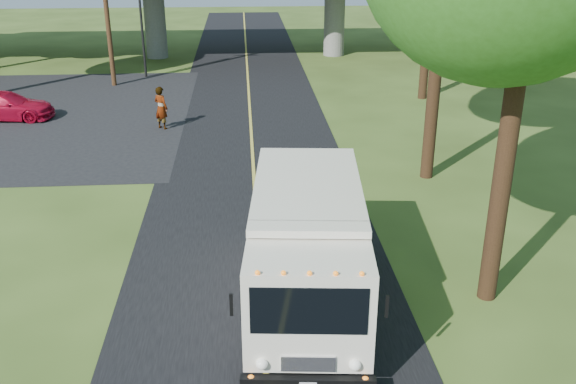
{
  "coord_description": "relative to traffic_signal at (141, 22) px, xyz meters",
  "views": [
    {
      "loc": [
        -0.31,
        -12.1,
        8.47
      ],
      "look_at": [
        0.85,
        4.14,
        1.6
      ],
      "focal_mm": 40.0,
      "sensor_mm": 36.0,
      "label": 1
    }
  ],
  "objects": [
    {
      "name": "parking_lot",
      "position": [
        -5.0,
        -8.0,
        -3.19
      ],
      "size": [
        16.0,
        18.0,
        0.01
      ],
      "primitive_type": "cube",
      "color": "black",
      "rests_on": "ground"
    },
    {
      "name": "lane_line",
      "position": [
        6.0,
        -16.0,
        -3.17
      ],
      "size": [
        0.12,
        90.0,
        0.01
      ],
      "primitive_type": "cube",
      "color": "gold",
      "rests_on": "road"
    },
    {
      "name": "red_sedan",
      "position": [
        -5.3,
        -8.39,
        -2.57
      ],
      "size": [
        4.47,
        2.05,
        1.27
      ],
      "primitive_type": "imported",
      "rotation": [
        0.0,
        0.0,
        1.51
      ],
      "color": "#B60B29",
      "rests_on": "ground"
    },
    {
      "name": "pedestrian",
      "position": [
        2.09,
        -10.45,
        -2.25
      ],
      "size": [
        0.83,
        0.78,
        1.9
      ],
      "primitive_type": "imported",
      "rotation": [
        0.0,
        0.0,
        2.49
      ],
      "color": "gray",
      "rests_on": "ground"
    },
    {
      "name": "utility_pole",
      "position": [
        -1.5,
        -2.0,
        1.4
      ],
      "size": [
        1.6,
        0.26,
        9.0
      ],
      "color": "#472D19",
      "rests_on": "ground"
    },
    {
      "name": "step_van",
      "position": [
        7.07,
        -25.04,
        -1.63
      ],
      "size": [
        3.14,
        7.07,
        2.89
      ],
      "rotation": [
        0.0,
        0.0,
        -0.09
      ],
      "color": "silver",
      "rests_on": "ground"
    },
    {
      "name": "road",
      "position": [
        6.0,
        -16.0,
        -3.19
      ],
      "size": [
        7.0,
        90.0,
        0.02
      ],
      "primitive_type": "cube",
      "color": "black",
      "rests_on": "ground"
    },
    {
      "name": "traffic_signal",
      "position": [
        0.0,
        0.0,
        0.0
      ],
      "size": [
        0.18,
        0.22,
        5.2
      ],
      "color": "black",
      "rests_on": "ground"
    },
    {
      "name": "ground",
      "position": [
        6.0,
        -26.0,
        -3.2
      ],
      "size": [
        120.0,
        120.0,
        0.0
      ],
      "primitive_type": "plane",
      "color": "#384C1B",
      "rests_on": "ground"
    }
  ]
}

